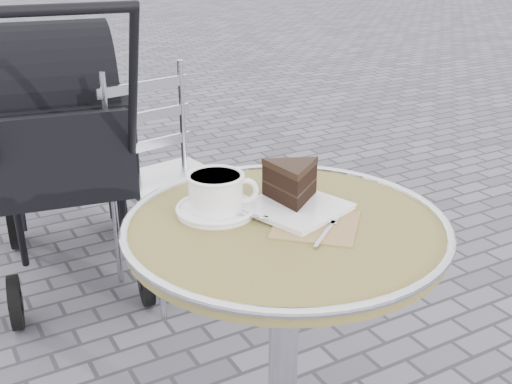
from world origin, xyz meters
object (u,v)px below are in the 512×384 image
cafe_table (284,288)px  cappuccino_set (217,196)px  baby_stroller (61,150)px  bistro_chair (158,155)px  cake_plate_set (294,188)px

cafe_table → cappuccino_set: cappuccino_set is taller
cafe_table → baby_stroller: baby_stroller is taller
cappuccino_set → baby_stroller: (-0.07, 1.27, -0.26)m
cafe_table → cappuccino_set: size_ratio=3.68×
bistro_chair → baby_stroller: baby_stroller is taller
cafe_table → cake_plate_set: bearing=46.9°
cappuccino_set → cake_plate_set: (0.17, -0.06, 0.01)m
cappuccino_set → bistro_chair: 1.04m
cafe_table → cake_plate_set: 0.23m
cafe_table → baby_stroller: bearing=97.0°
cappuccino_set → baby_stroller: 1.30m
cappuccino_set → cake_plate_set: bearing=3.9°
cappuccino_set → bistro_chair: size_ratio=0.24×
cake_plate_set → baby_stroller: size_ratio=0.28×
cappuccino_set → cafe_table: bearing=-25.8°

